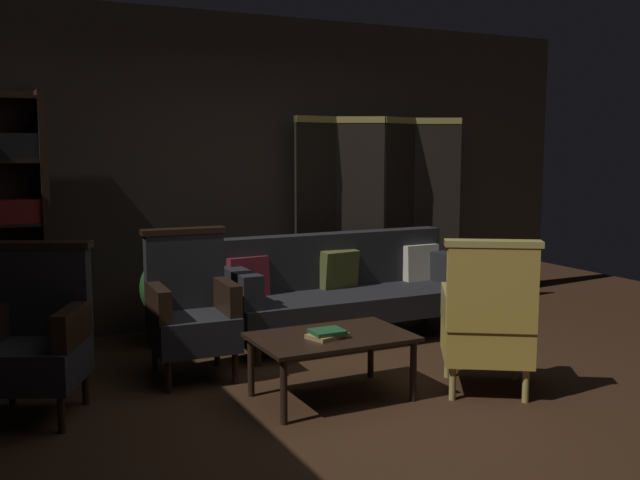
# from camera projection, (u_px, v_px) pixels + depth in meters

# --- Properties ---
(ground_plane) EXTENTS (10.00, 10.00, 0.00)m
(ground_plane) POSITION_uv_depth(u_px,v_px,m) (375.00, 401.00, 4.61)
(ground_plane) COLOR #331E11
(back_wall) EXTENTS (7.20, 0.10, 2.80)m
(back_wall) POSITION_uv_depth(u_px,v_px,m) (241.00, 171.00, 6.61)
(back_wall) COLOR black
(back_wall) RESTS_ON ground_plane
(folding_screen) EXTENTS (1.71, 0.31, 1.90)m
(folding_screen) POSITION_uv_depth(u_px,v_px,m) (379.00, 213.00, 6.92)
(folding_screen) COLOR black
(folding_screen) RESTS_ON ground_plane
(velvet_couch) EXTENTS (2.12, 0.78, 0.88)m
(velvet_couch) POSITION_uv_depth(u_px,v_px,m) (344.00, 286.00, 6.08)
(velvet_couch) COLOR black
(velvet_couch) RESTS_ON ground_plane
(coffee_table) EXTENTS (1.00, 0.64, 0.42)m
(coffee_table) POSITION_uv_depth(u_px,v_px,m) (331.00, 342.00, 4.62)
(coffee_table) COLOR black
(coffee_table) RESTS_ON ground_plane
(armchair_gilt_accent) EXTENTS (0.80, 0.80, 1.04)m
(armchair_gilt_accent) POSITION_uv_depth(u_px,v_px,m) (487.00, 320.00, 4.71)
(armchair_gilt_accent) COLOR tan
(armchair_gilt_accent) RESTS_ON ground_plane
(armchair_wing_left) EXTENTS (0.77, 0.77, 1.04)m
(armchair_wing_left) POSITION_uv_depth(u_px,v_px,m) (36.00, 336.00, 4.33)
(armchair_wing_left) COLOR black
(armchair_wing_left) RESTS_ON ground_plane
(armchair_wing_right) EXTENTS (0.61, 0.60, 1.04)m
(armchair_wing_right) POSITION_uv_depth(u_px,v_px,m) (191.00, 308.00, 5.07)
(armchair_wing_right) COLOR black
(armchair_wing_right) RESTS_ON ground_plane
(potted_plant) EXTENTS (0.45, 0.45, 0.74)m
(potted_plant) POSITION_uv_depth(u_px,v_px,m) (168.00, 295.00, 5.85)
(potted_plant) COLOR brown
(potted_plant) RESTS_ON ground_plane
(book_tan_leather) EXTENTS (0.28, 0.23, 0.03)m
(book_tan_leather) POSITION_uv_depth(u_px,v_px,m) (327.00, 336.00, 4.54)
(book_tan_leather) COLOR #9E7A47
(book_tan_leather) RESTS_ON coffee_table
(book_green_cloth) EXTENTS (0.20, 0.17, 0.03)m
(book_green_cloth) POSITION_uv_depth(u_px,v_px,m) (327.00, 332.00, 4.54)
(book_green_cloth) COLOR #1E4C28
(book_green_cloth) RESTS_ON book_tan_leather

